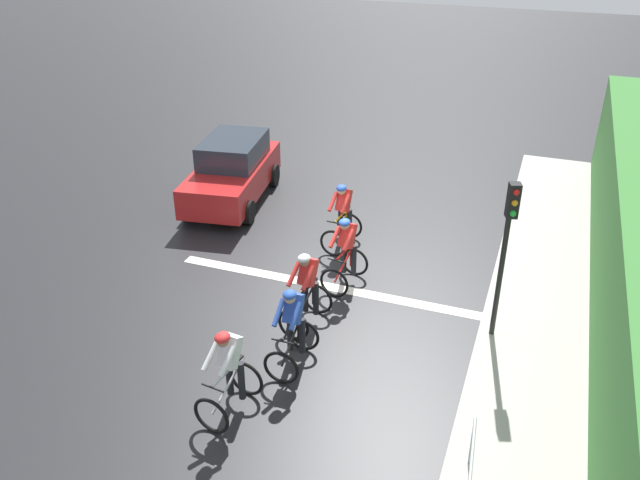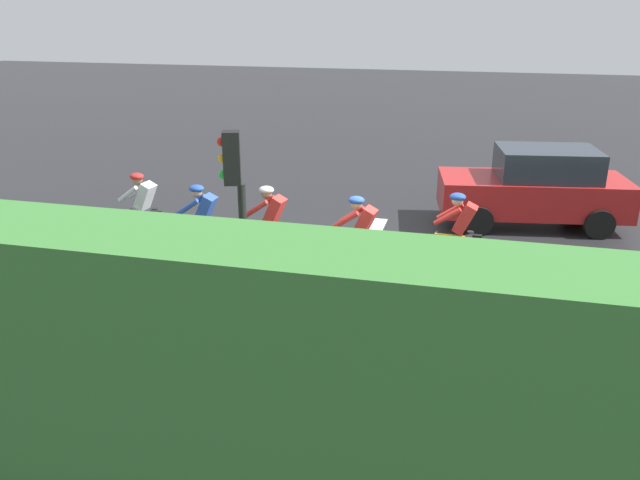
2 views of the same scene
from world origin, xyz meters
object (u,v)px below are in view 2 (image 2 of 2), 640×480
object	(u,v)px
cyclist_second	(204,230)
traffic_light_near_crossing	(238,221)
car_red	(536,187)
cyclist_trailing	(460,240)
cyclist_fourth	(361,244)
cyclist_lead	(145,216)
cyclist_mid	(272,232)

from	to	relation	value
cyclist_second	traffic_light_near_crossing	world-z (taller)	traffic_light_near_crossing
car_red	cyclist_trailing	bearing A→B (deg)	157.89
cyclist_second	cyclist_fourth	world-z (taller)	same
cyclist_fourth	car_red	bearing A→B (deg)	-36.20
cyclist_second	car_red	bearing A→B (deg)	-54.95
cyclist_lead	traffic_light_near_crossing	xyz separation A→B (m)	(-3.86, -3.52, 1.43)
car_red	traffic_light_near_crossing	size ratio (longest dim) A/B	1.29
cyclist_second	cyclist_fourth	bearing A→B (deg)	-90.63
traffic_light_near_crossing	cyclist_lead	bearing A→B (deg)	42.31
cyclist_lead	traffic_light_near_crossing	bearing A→B (deg)	-137.69
cyclist_fourth	car_red	xyz separation A→B (m)	(4.35, -3.18, 0.08)
cyclist_second	car_red	world-z (taller)	car_red
car_red	traffic_light_near_crossing	xyz separation A→B (m)	(-7.67, 4.13, 1.35)
cyclist_fourth	car_red	distance (m)	5.39
cyclist_second	traffic_light_near_crossing	bearing A→B (deg)	-148.88
cyclist_mid	cyclist_fourth	bearing A→B (deg)	-98.29
cyclist_second	cyclist_lead	bearing A→B (deg)	71.10
cyclist_mid	traffic_light_near_crossing	size ratio (longest dim) A/B	0.50
cyclist_mid	cyclist_fourth	distance (m)	1.73
traffic_light_near_crossing	cyclist_trailing	bearing A→B (deg)	-33.52
traffic_light_near_crossing	cyclist_second	bearing A→B (deg)	31.12
cyclist_lead	cyclist_trailing	size ratio (longest dim) A/B	1.00
cyclist_fourth	traffic_light_near_crossing	xyz separation A→B (m)	(-3.32, 0.95, 1.43)
cyclist_lead	cyclist_second	bearing A→B (deg)	-108.90
cyclist_lead	traffic_light_near_crossing	distance (m)	5.42
car_red	cyclist_mid	bearing A→B (deg)	129.96
cyclist_lead	cyclist_mid	distance (m)	2.77
cyclist_second	traffic_light_near_crossing	xyz separation A→B (m)	(-3.35, -2.02, 1.43)
cyclist_fourth	car_red	world-z (taller)	car_red
cyclist_mid	cyclist_fourth	xyz separation A→B (m)	(-0.25, -1.71, 0.00)
cyclist_lead	cyclist_mid	size ratio (longest dim) A/B	1.00
cyclist_fourth	cyclist_mid	bearing A→B (deg)	81.71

